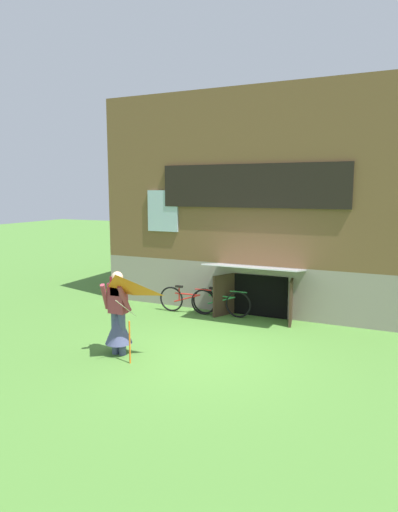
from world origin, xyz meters
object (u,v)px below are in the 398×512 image
(person, at_px, (118,320))
(kite, at_px, (116,298))
(bicycle_green, at_px, (221,302))
(bicycle_red, at_px, (187,300))

(person, distance_m, kite, 0.90)
(bicycle_green, bearing_deg, bicycle_red, -172.79)
(person, xyz_separation_m, kite, (0.37, -0.57, 0.60))
(kite, relative_size, bicycle_red, 1.01)
(person, height_order, bicycle_red, person)
(bicycle_red, bearing_deg, person, -91.62)
(person, xyz_separation_m, bicycle_red, (-0.09, 3.18, -0.34))
(person, distance_m, bicycle_green, 3.43)
(kite, relative_size, bicycle_green, 1.00)
(bicycle_green, bearing_deg, person, -105.24)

